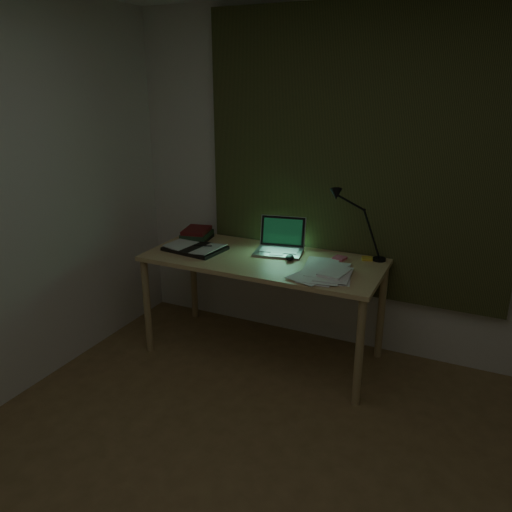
% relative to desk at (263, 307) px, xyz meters
% --- Properties ---
extents(wall_back, '(3.50, 0.00, 2.50)m').
position_rel_desk_xyz_m(wall_back, '(0.51, 0.45, 0.87)').
color(wall_back, silver).
rests_on(wall_back, ground).
extents(curtain, '(2.20, 0.06, 2.00)m').
position_rel_desk_xyz_m(curtain, '(0.51, 0.41, 1.07)').
color(curtain, '#33381C').
rests_on(curtain, wall_back).
extents(desk, '(1.68, 0.74, 0.77)m').
position_rel_desk_xyz_m(desk, '(0.00, 0.00, 0.00)').
color(desk, tan).
rests_on(desk, floor).
extents(laptop, '(0.40, 0.44, 0.24)m').
position_rel_desk_xyz_m(laptop, '(0.06, 0.14, 0.51)').
color(laptop, '#ADADB2').
rests_on(laptop, desk).
extents(open_textbook, '(0.45, 0.34, 0.04)m').
position_rel_desk_xyz_m(open_textbook, '(-0.53, -0.05, 0.40)').
color(open_textbook, silver).
rests_on(open_textbook, desk).
extents(book_stack, '(0.23, 0.26, 0.10)m').
position_rel_desk_xyz_m(book_stack, '(-0.65, 0.18, 0.43)').
color(book_stack, silver).
rests_on(book_stack, desk).
extents(loose_papers, '(0.40, 0.42, 0.02)m').
position_rel_desk_xyz_m(loose_papers, '(0.50, -0.08, 0.39)').
color(loose_papers, white).
rests_on(loose_papers, desk).
extents(mouse, '(0.09, 0.11, 0.04)m').
position_rel_desk_xyz_m(mouse, '(0.19, 0.04, 0.40)').
color(mouse, black).
rests_on(mouse, desk).
extents(sticky_yellow, '(0.09, 0.09, 0.02)m').
position_rel_desk_xyz_m(sticky_yellow, '(0.68, 0.28, 0.39)').
color(sticky_yellow, gold).
rests_on(sticky_yellow, desk).
extents(sticky_pink, '(0.10, 0.10, 0.02)m').
position_rel_desk_xyz_m(sticky_pink, '(0.50, 0.20, 0.39)').
color(sticky_pink, '#EB5B77').
rests_on(sticky_pink, desk).
extents(desk_lamp, '(0.36, 0.30, 0.49)m').
position_rel_desk_xyz_m(desk_lamp, '(0.76, 0.29, 0.63)').
color(desk_lamp, black).
rests_on(desk_lamp, desk).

